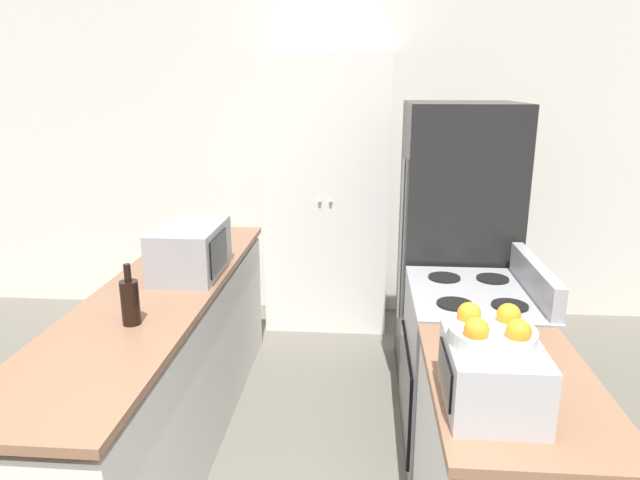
{
  "coord_description": "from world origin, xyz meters",
  "views": [
    {
      "loc": [
        0.25,
        -1.26,
        1.93
      ],
      "look_at": [
        0.0,
        1.9,
        1.05
      ],
      "focal_mm": 32.0,
      "sensor_mm": 36.0,
      "label": 1
    }
  ],
  "objects_px": {
    "toaster_oven": "(492,375)",
    "fruit_bowl": "(492,331)",
    "wine_bottle": "(130,301)",
    "microwave": "(191,250)",
    "refrigerator": "(454,247)",
    "pantry_cabinet": "(327,195)",
    "stove": "(469,371)"
  },
  "relations": [
    {
      "from": "refrigerator",
      "to": "toaster_oven",
      "type": "bearing_deg",
      "value": -94.91
    },
    {
      "from": "toaster_oven",
      "to": "fruit_bowl",
      "type": "xyz_separation_m",
      "value": [
        -0.01,
        0.01,
        0.15
      ]
    },
    {
      "from": "toaster_oven",
      "to": "fruit_bowl",
      "type": "distance_m",
      "value": 0.15
    },
    {
      "from": "refrigerator",
      "to": "wine_bottle",
      "type": "height_order",
      "value": "refrigerator"
    },
    {
      "from": "toaster_oven",
      "to": "fruit_bowl",
      "type": "bearing_deg",
      "value": 132.31
    },
    {
      "from": "wine_bottle",
      "to": "fruit_bowl",
      "type": "bearing_deg",
      "value": -20.62
    },
    {
      "from": "microwave",
      "to": "fruit_bowl",
      "type": "relative_size",
      "value": 1.93
    },
    {
      "from": "wine_bottle",
      "to": "fruit_bowl",
      "type": "height_order",
      "value": "fruit_bowl"
    },
    {
      "from": "wine_bottle",
      "to": "refrigerator",
      "type": "bearing_deg",
      "value": 39.97
    },
    {
      "from": "pantry_cabinet",
      "to": "fruit_bowl",
      "type": "height_order",
      "value": "pantry_cabinet"
    },
    {
      "from": "microwave",
      "to": "fruit_bowl",
      "type": "bearing_deg",
      "value": -41.94
    },
    {
      "from": "refrigerator",
      "to": "pantry_cabinet",
      "type": "bearing_deg",
      "value": 135.11
    },
    {
      "from": "fruit_bowl",
      "to": "wine_bottle",
      "type": "bearing_deg",
      "value": 159.38
    },
    {
      "from": "wine_bottle",
      "to": "fruit_bowl",
      "type": "relative_size",
      "value": 0.99
    },
    {
      "from": "microwave",
      "to": "wine_bottle",
      "type": "height_order",
      "value": "same"
    },
    {
      "from": "microwave",
      "to": "toaster_oven",
      "type": "height_order",
      "value": "microwave"
    },
    {
      "from": "wine_bottle",
      "to": "toaster_oven",
      "type": "relative_size",
      "value": 0.71
    },
    {
      "from": "stove",
      "to": "refrigerator",
      "type": "height_order",
      "value": "refrigerator"
    },
    {
      "from": "fruit_bowl",
      "to": "pantry_cabinet",
      "type": "bearing_deg",
      "value": 104.48
    },
    {
      "from": "toaster_oven",
      "to": "wine_bottle",
      "type": "bearing_deg",
      "value": 159.17
    },
    {
      "from": "toaster_oven",
      "to": "fruit_bowl",
      "type": "height_order",
      "value": "fruit_bowl"
    },
    {
      "from": "stove",
      "to": "fruit_bowl",
      "type": "height_order",
      "value": "fruit_bowl"
    },
    {
      "from": "microwave",
      "to": "pantry_cabinet",
      "type": "bearing_deg",
      "value": 66.89
    },
    {
      "from": "refrigerator",
      "to": "fruit_bowl",
      "type": "relative_size",
      "value": 6.56
    },
    {
      "from": "stove",
      "to": "fruit_bowl",
      "type": "bearing_deg",
      "value": -98.27
    },
    {
      "from": "pantry_cabinet",
      "to": "microwave",
      "type": "height_order",
      "value": "pantry_cabinet"
    },
    {
      "from": "stove",
      "to": "refrigerator",
      "type": "bearing_deg",
      "value": 88.86
    },
    {
      "from": "pantry_cabinet",
      "to": "wine_bottle",
      "type": "distance_m",
      "value": 2.32
    },
    {
      "from": "refrigerator",
      "to": "microwave",
      "type": "xyz_separation_m",
      "value": [
        -1.52,
        -0.65,
        0.14
      ]
    },
    {
      "from": "fruit_bowl",
      "to": "stove",
      "type": "bearing_deg",
      "value": 81.73
    },
    {
      "from": "fruit_bowl",
      "to": "microwave",
      "type": "bearing_deg",
      "value": 138.06
    },
    {
      "from": "stove",
      "to": "refrigerator",
      "type": "xyz_separation_m",
      "value": [
        0.02,
        0.81,
        0.45
      ]
    }
  ]
}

